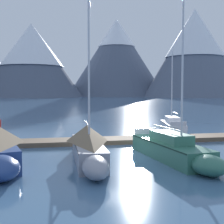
# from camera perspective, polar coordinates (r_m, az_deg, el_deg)

# --- Properties ---
(ground_plane) EXTENTS (700.00, 700.00, 0.00)m
(ground_plane) POSITION_cam_1_polar(r_m,az_deg,el_deg) (17.96, 2.42, -7.67)
(ground_plane) COLOR #426689
(mountain_central_massif) EXTENTS (59.77, 59.77, 42.85)m
(mountain_central_massif) POSITION_cam_1_polar(r_m,az_deg,el_deg) (190.03, -14.51, 9.62)
(mountain_central_massif) COLOR #4C566B
(mountain_central_massif) RESTS_ON ground
(mountain_shoulder_ridge) EXTENTS (65.44, 65.44, 51.02)m
(mountain_shoulder_ridge) POSITION_cam_1_polar(r_m,az_deg,el_deg) (210.42, 0.85, 10.07)
(mountain_shoulder_ridge) COLOR #4C566B
(mountain_shoulder_ridge) RESTS_ON ground
(mountain_east_summit) EXTENTS (59.34, 59.34, 51.36)m
(mountain_east_summit) POSITION_cam_1_polar(r_m,az_deg,el_deg) (191.57, 14.86, 10.90)
(mountain_east_summit) COLOR slate
(mountain_east_summit) RESTS_ON ground
(dock) EXTENTS (27.60, 4.08, 0.30)m
(dock) POSITION_cam_1_polar(r_m,az_deg,el_deg) (21.83, 0.66, -5.22)
(dock) COLOR brown
(dock) RESTS_ON ground
(sailboat_mid_dock_port) EXTENTS (1.78, 7.52, 8.73)m
(sailboat_mid_dock_port) POSITION_cam_1_polar(r_m,az_deg,el_deg) (15.77, -4.35, -6.12)
(sailboat_mid_dock_port) COLOR #93939E
(sailboat_mid_dock_port) RESTS_ON ground
(sailboat_mid_dock_starboard) EXTENTS (2.88, 7.78, 8.56)m
(sailboat_mid_dock_starboard) POSITION_cam_1_polar(r_m,az_deg,el_deg) (16.34, 11.39, -6.81)
(sailboat_mid_dock_starboard) COLOR #336B56
(sailboat_mid_dock_starboard) RESTS_ON ground
(sailboat_far_berth) EXTENTS (2.32, 6.56, 7.25)m
(sailboat_far_berth) POSITION_cam_1_polar(r_m,az_deg,el_deg) (29.09, 10.94, -2.29)
(sailboat_far_berth) COLOR silver
(sailboat_far_berth) RESTS_ON ground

